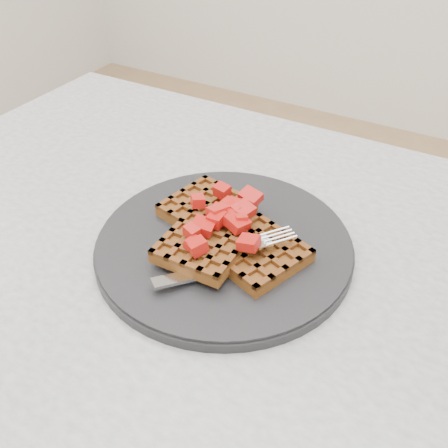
% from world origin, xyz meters
% --- Properties ---
extents(table, '(1.20, 0.80, 0.75)m').
position_xyz_m(table, '(0.00, 0.00, 0.64)').
color(table, silver).
rests_on(table, ground).
extents(plate, '(0.31, 0.31, 0.02)m').
position_xyz_m(plate, '(-0.07, 0.04, 0.76)').
color(plate, black).
rests_on(plate, table).
extents(waffles, '(0.21, 0.18, 0.03)m').
position_xyz_m(waffles, '(-0.07, 0.03, 0.78)').
color(waffles, brown).
rests_on(waffles, plate).
extents(strawberry_pile, '(0.15, 0.15, 0.02)m').
position_xyz_m(strawberry_pile, '(-0.07, 0.04, 0.80)').
color(strawberry_pile, '#A30301').
rests_on(strawberry_pile, waffles).
extents(fork, '(0.13, 0.16, 0.02)m').
position_xyz_m(fork, '(-0.03, 0.00, 0.77)').
color(fork, silver).
rests_on(fork, plate).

